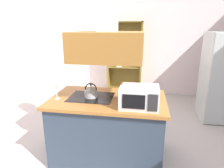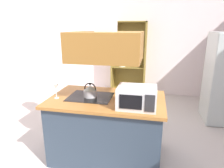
{
  "view_description": "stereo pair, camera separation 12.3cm",
  "coord_description": "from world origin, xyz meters",
  "px_view_note": "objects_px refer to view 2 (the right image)",
  "views": [
    {
      "loc": [
        0.57,
        -2.56,
        1.85
      ],
      "look_at": [
        0.09,
        0.31,
        1.0
      ],
      "focal_mm": 32.03,
      "sensor_mm": 36.0,
      "label": 1
    },
    {
      "loc": [
        0.69,
        -2.54,
        1.85
      ],
      "look_at": [
        0.09,
        0.31,
        1.0
      ],
      "focal_mm": 32.03,
      "sensor_mm": 36.0,
      "label": 2
    }
  ],
  "objects_px": {
    "microwave": "(137,97)",
    "wine_glass_on_counter": "(56,88)",
    "cutting_board": "(135,94)",
    "dish_cabinet": "(129,63)",
    "kettle": "(90,91)"
  },
  "relations": [
    {
      "from": "microwave",
      "to": "kettle",
      "type": "bearing_deg",
      "value": 159.83
    },
    {
      "from": "cutting_board",
      "to": "kettle",
      "type": "bearing_deg",
      "value": -160.44
    },
    {
      "from": "dish_cabinet",
      "to": "wine_glass_on_counter",
      "type": "xyz_separation_m",
      "value": [
        -0.61,
        -2.97,
        0.17
      ]
    },
    {
      "from": "dish_cabinet",
      "to": "microwave",
      "type": "height_order",
      "value": "dish_cabinet"
    },
    {
      "from": "dish_cabinet",
      "to": "cutting_board",
      "type": "distance_m",
      "value": 2.64
    },
    {
      "from": "kettle",
      "to": "cutting_board",
      "type": "distance_m",
      "value": 0.64
    },
    {
      "from": "kettle",
      "to": "wine_glass_on_counter",
      "type": "relative_size",
      "value": 0.98
    },
    {
      "from": "dish_cabinet",
      "to": "wine_glass_on_counter",
      "type": "height_order",
      "value": "dish_cabinet"
    },
    {
      "from": "cutting_board",
      "to": "microwave",
      "type": "distance_m",
      "value": 0.48
    },
    {
      "from": "wine_glass_on_counter",
      "to": "kettle",
      "type": "bearing_deg",
      "value": 18.74
    },
    {
      "from": "cutting_board",
      "to": "microwave",
      "type": "xyz_separation_m",
      "value": [
        0.06,
        -0.46,
        0.12
      ]
    },
    {
      "from": "microwave",
      "to": "wine_glass_on_counter",
      "type": "relative_size",
      "value": 2.23
    },
    {
      "from": "microwave",
      "to": "wine_glass_on_counter",
      "type": "distance_m",
      "value": 1.1
    },
    {
      "from": "dish_cabinet",
      "to": "cutting_board",
      "type": "bearing_deg",
      "value": -80.75
    },
    {
      "from": "kettle",
      "to": "cutting_board",
      "type": "relative_size",
      "value": 0.59
    }
  ]
}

